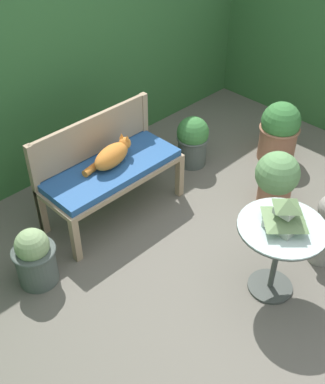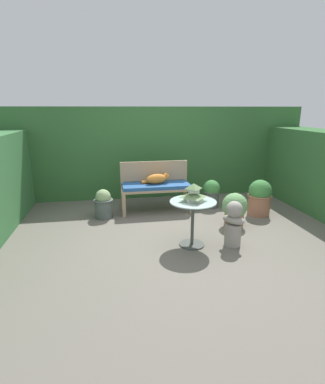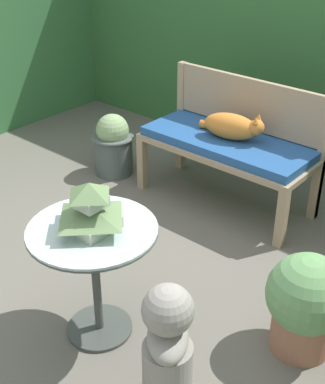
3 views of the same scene
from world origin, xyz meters
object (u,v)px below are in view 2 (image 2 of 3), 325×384
at_px(potted_plant_hedge_corner, 235,209).
at_px(potted_plant_bench_left, 104,204).
at_px(pagoda_birdhouse, 193,194).
at_px(cat, 157,179).
at_px(potted_plant_patio_mid, 260,197).
at_px(patio_table, 193,211).
at_px(garden_bust, 233,223).
at_px(garden_bench, 156,188).
at_px(potted_plant_table_far, 211,193).

relative_size(potted_plant_hedge_corner, potted_plant_bench_left, 1.08).
bearing_deg(potted_plant_hedge_corner, pagoda_birdhouse, -145.92).
bearing_deg(pagoda_birdhouse, cat, 99.12).
bearing_deg(potted_plant_patio_mid, patio_table, -146.35).
bearing_deg(pagoda_birdhouse, potted_plant_hedge_corner, 34.08).
distance_m(garden_bust, potted_plant_bench_left, 2.29).
bearing_deg(garden_bust, potted_plant_patio_mid, 99.12).
bearing_deg(potted_plant_bench_left, garden_bench, 11.73).
height_order(garden_bench, pagoda_birdhouse, pagoda_birdhouse).
relative_size(garden_bench, pagoda_birdhouse, 4.42).
bearing_deg(potted_plant_patio_mid, pagoda_birdhouse, -146.35).
height_order(pagoda_birdhouse, potted_plant_bench_left, pagoda_birdhouse).
relative_size(cat, pagoda_birdhouse, 1.81).
relative_size(cat, potted_plant_bench_left, 1.02).
relative_size(garden_bench, potted_plant_bench_left, 2.50).
bearing_deg(potted_plant_hedge_corner, potted_plant_table_far, 93.48).
height_order(cat, patio_table, cat).
bearing_deg(potted_plant_table_far, patio_table, -117.22).
height_order(garden_bench, potted_plant_patio_mid, potted_plant_patio_mid).
height_order(garden_bench, cat, cat).
distance_m(pagoda_birdhouse, potted_plant_patio_mid, 1.87).
distance_m(pagoda_birdhouse, garden_bust, 0.71).
bearing_deg(potted_plant_bench_left, potted_plant_hedge_corner, -19.70).
relative_size(patio_table, potted_plant_bench_left, 1.27).
bearing_deg(potted_plant_table_far, potted_plant_patio_mid, -38.19).
height_order(pagoda_birdhouse, potted_plant_table_far, pagoda_birdhouse).
distance_m(garden_bench, potted_plant_patio_mid, 1.87).
bearing_deg(potted_plant_patio_mid, potted_plant_bench_left, 173.21).
distance_m(cat, patio_table, 1.58).
bearing_deg(cat, pagoda_birdhouse, -92.01).
xyz_separation_m(garden_bench, garden_bust, (0.83, -1.64, -0.12)).
distance_m(potted_plant_table_far, potted_plant_bench_left, 2.05).
distance_m(garden_bench, potted_plant_table_far, 1.09).
xyz_separation_m(garden_bench, potted_plant_table_far, (1.08, 0.03, -0.16)).
distance_m(patio_table, potted_plant_table_far, 1.78).
relative_size(cat, potted_plant_hedge_corner, 0.95).
bearing_deg(potted_plant_patio_mid, potted_plant_hedge_corner, -146.93).
relative_size(potted_plant_table_far, potted_plant_hedge_corner, 0.98).
height_order(patio_table, potted_plant_table_far, patio_table).
height_order(patio_table, potted_plant_bench_left, patio_table).
distance_m(pagoda_birdhouse, potted_plant_table_far, 1.83).
xyz_separation_m(patio_table, potted_plant_bench_left, (-1.23, 1.34, -0.26)).
bearing_deg(cat, patio_table, -92.01).
xyz_separation_m(pagoda_birdhouse, potted_plant_hedge_corner, (0.87, 0.59, -0.47)).
xyz_separation_m(pagoda_birdhouse, garden_bust, (0.56, -0.10, -0.43)).
height_order(garden_bust, potted_plant_bench_left, garden_bust).
relative_size(patio_table, potted_plant_patio_mid, 1.01).
xyz_separation_m(pagoda_birdhouse, potted_plant_table_far, (0.81, 1.57, -0.47)).
bearing_deg(garden_bust, cat, 165.97).
height_order(potted_plant_table_far, potted_plant_hedge_corner, potted_plant_hedge_corner).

